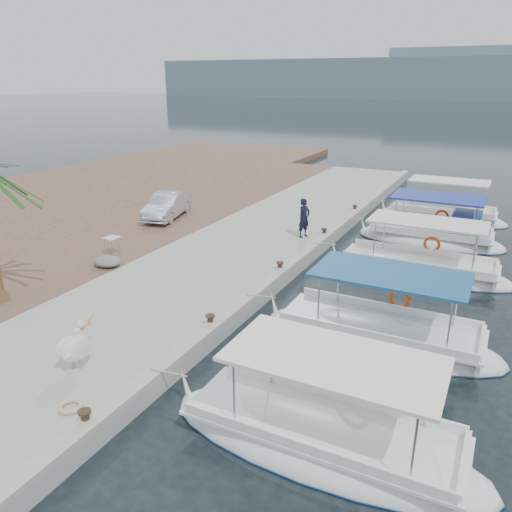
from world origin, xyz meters
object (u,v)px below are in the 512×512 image
(fishing_caique_c, at_px, (418,271))
(fishing_caique_d, at_px, (432,238))
(parked_car, at_px, (167,205))
(fishing_caique_b, at_px, (378,338))
(pelican, at_px, (75,347))
(fishing_caique_a, at_px, (321,442))
(fishing_caique_e, at_px, (441,218))
(fisherman, at_px, (304,218))

(fishing_caique_c, height_order, fishing_caique_d, same)
(parked_car, bearing_deg, fishing_caique_b, -43.15)
(fishing_caique_d, distance_m, pelican, 17.40)
(fishing_caique_a, bearing_deg, fishing_caique_c, 89.66)
(fishing_caique_b, relative_size, parked_car, 1.83)
(fishing_caique_e, xyz_separation_m, pelican, (-6.11, -20.58, 0.97))
(fishing_caique_c, relative_size, fisherman, 4.04)
(fishing_caique_e, relative_size, pelican, 4.56)
(parked_car, bearing_deg, fishing_caique_a, -57.47)
(fishing_caique_d, bearing_deg, fishing_caique_e, 91.65)
(fishing_caique_b, distance_m, fishing_caique_e, 14.97)
(fishing_caique_c, bearing_deg, fishing_caique_e, 91.63)
(fishing_caique_a, bearing_deg, fishing_caique_e, 90.54)
(fishing_caique_a, bearing_deg, parked_car, 136.63)
(fishing_caique_b, height_order, fishing_caique_e, same)
(fishing_caique_a, height_order, fishing_caique_c, same)
(fishing_caique_b, relative_size, pelican, 4.81)
(pelican, height_order, fisherman, fisherman)
(fishing_caique_a, height_order, pelican, fishing_caique_a)
(fishing_caique_d, distance_m, parked_car, 13.30)
(fishing_caique_e, relative_size, fisherman, 3.76)
(fishing_caique_e, distance_m, pelican, 21.49)
(fishing_caique_a, relative_size, fishing_caique_d, 1.05)
(pelican, bearing_deg, fishing_caique_e, 73.47)
(fishing_caique_a, distance_m, fisherman, 13.35)
(fishing_caique_a, distance_m, parked_car, 17.72)
(pelican, bearing_deg, fisherman, 85.36)
(fishing_caique_d, relative_size, pelican, 4.58)
(fishing_caique_c, distance_m, parked_car, 13.01)
(fishing_caique_a, distance_m, fishing_caique_b, 5.01)
(fishing_caique_c, xyz_separation_m, fishing_caique_d, (-0.13, 4.52, 0.07))
(parked_car, bearing_deg, fishing_caique_d, 1.10)
(fishing_caique_b, height_order, fishing_caique_c, same)
(pelican, relative_size, parked_car, 0.38)
(fishing_caique_a, xyz_separation_m, pelican, (-6.30, -0.60, 0.97))
(pelican, bearing_deg, fishing_caique_a, 5.40)
(fishing_caique_e, distance_m, fisherman, 9.38)
(fisherman, bearing_deg, fishing_caique_b, -122.93)
(fishing_caique_e, height_order, fisherman, fisherman)
(fisherman, bearing_deg, pelican, -163.72)
(pelican, distance_m, parked_car, 14.34)
(parked_car, bearing_deg, fishing_caique_e, 17.61)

